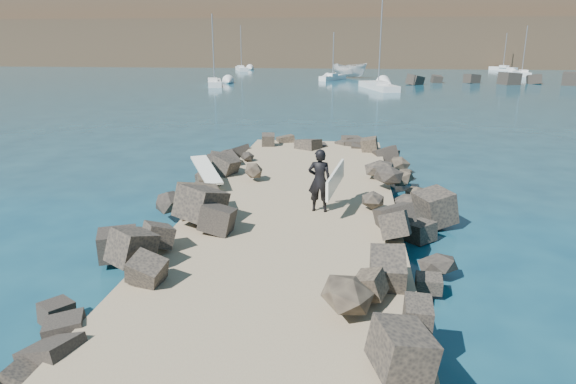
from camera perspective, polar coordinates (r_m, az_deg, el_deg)
name	(u,v)px	position (r m, az deg, el deg)	size (l,w,h in m)	color
ground	(292,232)	(15.02, 0.47, -4.41)	(800.00, 800.00, 0.00)	#0F384C
jetty	(283,248)	(13.07, -0.54, -6.29)	(6.00, 26.00, 0.60)	#8C7759
riprap_left	(179,229)	(14.09, -12.07, -4.07)	(2.60, 22.00, 1.00)	black
riprap_right	(398,239)	(13.42, 12.17, -5.13)	(2.60, 22.00, 1.00)	black
headland	(382,5)	(174.47, 10.36, 19.75)	(360.00, 140.00, 32.00)	#2D4919
surfboard_resting	(206,173)	(17.62, -9.05, 2.08)	(0.56, 2.23, 0.07)	white
boat_imported	(350,70)	(78.35, 6.86, 13.28)	(2.15, 5.71, 2.20)	silver
surfer_with_board	(322,180)	(14.68, 3.77, 1.31)	(1.02, 2.25, 1.83)	black
sailboat_d	(522,74)	(90.11, 24.54, 11.87)	(1.76, 6.36, 7.67)	silver
sailboat_c	(378,86)	(60.47, 10.00, 11.51)	(4.38, 8.96, 10.40)	silver
sailboat_e	(241,69)	(97.00, -5.19, 13.48)	(3.61, 6.79, 8.10)	silver
sailboat_b	(333,78)	(73.70, 4.99, 12.55)	(3.69, 5.17, 6.59)	silver
sailboat_a	(214,83)	(65.12, -8.19, 11.93)	(3.42, 7.25, 8.55)	silver
sailboat_f	(503,69)	(104.64, 22.78, 12.52)	(4.12, 5.21, 6.80)	silver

